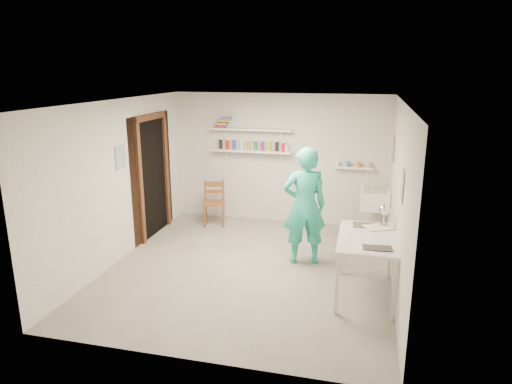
% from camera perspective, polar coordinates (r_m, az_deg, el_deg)
% --- Properties ---
extents(floor, '(4.00, 4.50, 0.02)m').
position_cam_1_polar(floor, '(6.77, -0.81, -9.56)').
color(floor, slate).
rests_on(floor, ground).
extents(ceiling, '(4.00, 4.50, 0.02)m').
position_cam_1_polar(ceiling, '(6.17, -0.90, 11.33)').
color(ceiling, silver).
rests_on(ceiling, wall_back).
extents(wall_back, '(4.00, 0.02, 2.40)m').
position_cam_1_polar(wall_back, '(8.51, 2.97, 4.16)').
color(wall_back, silver).
rests_on(wall_back, ground).
extents(wall_front, '(4.00, 0.02, 2.40)m').
position_cam_1_polar(wall_front, '(4.32, -8.44, -7.05)').
color(wall_front, silver).
rests_on(wall_front, ground).
extents(wall_left, '(0.02, 4.50, 2.40)m').
position_cam_1_polar(wall_left, '(7.12, -16.71, 1.35)').
color(wall_left, silver).
rests_on(wall_left, ground).
extents(wall_right, '(0.02, 4.50, 2.40)m').
position_cam_1_polar(wall_right, '(6.19, 17.48, -0.75)').
color(wall_right, silver).
rests_on(wall_right, ground).
extents(doorway_recess, '(0.02, 0.90, 2.00)m').
position_cam_1_polar(doorway_recess, '(8.05, -12.77, 1.71)').
color(doorway_recess, black).
rests_on(doorway_recess, wall_left).
extents(corridor_box, '(1.40, 1.50, 2.10)m').
position_cam_1_polar(corridor_box, '(8.38, -17.15, 2.27)').
color(corridor_box, brown).
rests_on(corridor_box, ground).
extents(door_lintel, '(0.06, 1.05, 0.10)m').
position_cam_1_polar(door_lintel, '(7.87, -13.09, 9.15)').
color(door_lintel, brown).
rests_on(door_lintel, wall_left).
extents(door_jamb_near, '(0.06, 0.10, 2.00)m').
position_cam_1_polar(door_jamb_near, '(7.61, -14.29, 0.84)').
color(door_jamb_near, brown).
rests_on(door_jamb_near, ground).
extents(door_jamb_far, '(0.06, 0.10, 2.00)m').
position_cam_1_polar(door_jamb_far, '(8.48, -11.17, 2.47)').
color(door_jamb_far, brown).
rests_on(door_jamb_far, ground).
extents(shelf_lower, '(1.50, 0.22, 0.03)m').
position_cam_1_polar(shelf_lower, '(8.47, -0.52, 5.15)').
color(shelf_lower, white).
rests_on(shelf_lower, wall_back).
extents(shelf_upper, '(1.50, 0.22, 0.03)m').
position_cam_1_polar(shelf_upper, '(8.41, -0.53, 7.83)').
color(shelf_upper, white).
rests_on(shelf_upper, wall_back).
extents(ledge_shelf, '(0.70, 0.14, 0.03)m').
position_cam_1_polar(ledge_shelf, '(8.30, 12.05, 2.99)').
color(ledge_shelf, white).
rests_on(ledge_shelf, wall_back).
extents(poster_left, '(0.01, 0.28, 0.36)m').
position_cam_1_polar(poster_left, '(7.08, -16.57, 4.18)').
color(poster_left, '#334C7F').
rests_on(poster_left, wall_left).
extents(poster_right_a, '(0.01, 0.34, 0.42)m').
position_cam_1_polar(poster_right_a, '(7.87, 16.78, 5.21)').
color(poster_right_a, '#995933').
rests_on(poster_right_a, wall_right).
extents(poster_right_b, '(0.01, 0.30, 0.38)m').
position_cam_1_polar(poster_right_b, '(5.58, 17.81, 0.72)').
color(poster_right_b, '#3F724C').
rests_on(poster_right_b, wall_right).
extents(belfast_sink, '(0.48, 0.60, 0.30)m').
position_cam_1_polar(belfast_sink, '(7.94, 14.64, -0.84)').
color(belfast_sink, white).
rests_on(belfast_sink, wall_right).
extents(man, '(0.74, 0.60, 1.76)m').
position_cam_1_polar(man, '(6.71, 6.09, -1.76)').
color(man, '#25BDA5').
rests_on(man, ground).
extents(wall_clock, '(0.31, 0.13, 0.32)m').
position_cam_1_polar(wall_clock, '(6.82, 6.95, 1.05)').
color(wall_clock, '#F9DFAA').
rests_on(wall_clock, man).
extents(wooden_chair, '(0.48, 0.47, 0.85)m').
position_cam_1_polar(wooden_chair, '(8.46, -5.26, -1.38)').
color(wooden_chair, brown).
rests_on(wooden_chair, ground).
extents(work_table, '(0.72, 1.20, 0.80)m').
position_cam_1_polar(work_table, '(6.01, 13.56, -9.03)').
color(work_table, silver).
rests_on(work_table, ground).
extents(desk_lamp, '(0.15, 0.15, 0.15)m').
position_cam_1_polar(desk_lamp, '(6.26, 15.77, -2.15)').
color(desk_lamp, silver).
rests_on(desk_lamp, work_table).
extents(spray_cans, '(1.32, 0.06, 0.17)m').
position_cam_1_polar(spray_cans, '(8.45, -0.52, 5.81)').
color(spray_cans, black).
rests_on(spray_cans, shelf_lower).
extents(book_stack, '(0.30, 0.14, 0.20)m').
position_cam_1_polar(book_stack, '(8.54, -4.08, 8.67)').
color(book_stack, red).
rests_on(book_stack, shelf_upper).
extents(ledge_pots, '(0.48, 0.07, 0.09)m').
position_cam_1_polar(ledge_pots, '(8.29, 12.07, 3.40)').
color(ledge_pots, silver).
rests_on(ledge_pots, ledge_shelf).
extents(papers, '(0.30, 0.22, 0.02)m').
position_cam_1_polar(papers, '(5.86, 13.81, -5.38)').
color(papers, silver).
rests_on(papers, work_table).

